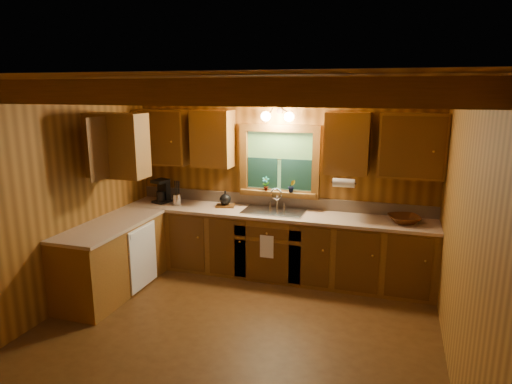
{
  "coord_description": "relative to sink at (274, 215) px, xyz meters",
  "views": [
    {
      "loc": [
        1.5,
        -4.01,
        2.51
      ],
      "look_at": [
        0.0,
        0.8,
        1.35
      ],
      "focal_mm": 31.4,
      "sensor_mm": 36.0,
      "label": 1
    }
  ],
  "objects": [
    {
      "name": "utensil_crock",
      "position": [
        -1.42,
        -0.05,
        0.13
      ],
      "size": [
        0.12,
        0.12,
        0.35
      ],
      "rotation": [
        0.0,
        0.0,
        -0.33
      ],
      "color": "silver",
      "rests_on": "countertop"
    },
    {
      "name": "window",
      "position": [
        0.0,
        0.26,
        0.67
      ],
      "size": [
        1.12,
        0.08,
        1.0
      ],
      "color": "brown",
      "rests_on": "room"
    },
    {
      "name": "dish_towel",
      "position": [
        0.0,
        -0.34,
        -0.34
      ],
      "size": [
        0.18,
        0.01,
        0.3
      ],
      "primitive_type": "cube",
      "color": "white",
      "rests_on": "base_cabinets"
    },
    {
      "name": "base_cabinets",
      "position": [
        -0.49,
        -0.32,
        -0.43
      ],
      "size": [
        4.2,
        2.22,
        0.86
      ],
      "color": "brown",
      "rests_on": "ground"
    },
    {
      "name": "room",
      "position": [
        0.0,
        -1.6,
        0.44
      ],
      "size": [
        4.2,
        4.2,
        4.2
      ],
      "color": "#4D2F12",
      "rests_on": "ground"
    },
    {
      "name": "coffee_maker",
      "position": [
        -1.69,
        0.04,
        0.21
      ],
      "size": [
        0.19,
        0.24,
        0.34
      ],
      "rotation": [
        0.0,
        0.0,
        -0.32
      ],
      "color": "black",
      "rests_on": "countertop"
    },
    {
      "name": "teakettle",
      "position": [
        -0.72,
        0.06,
        0.15
      ],
      "size": [
        0.16,
        0.16,
        0.2
      ],
      "rotation": [
        0.0,
        0.0,
        -0.19
      ],
      "color": "black",
      "rests_on": "cutting_board"
    },
    {
      "name": "potted_plant_right",
      "position": [
        0.2,
        0.19,
        0.37
      ],
      "size": [
        0.12,
        0.11,
        0.17
      ],
      "primitive_type": "imported",
      "rotation": [
        0.0,
        0.0,
        0.35
      ],
      "color": "#513011",
      "rests_on": "window_sill"
    },
    {
      "name": "cutting_board",
      "position": [
        -0.72,
        0.06,
        0.06
      ],
      "size": [
        0.29,
        0.24,
        0.02
      ],
      "primitive_type": "cube",
      "rotation": [
        0.0,
        0.0,
        0.23
      ],
      "color": "#513011",
      "rests_on": "countertop"
    },
    {
      "name": "dishwasher_panel",
      "position": [
        -1.47,
        -0.92,
        -0.43
      ],
      "size": [
        0.02,
        0.6,
        0.8
      ],
      "primitive_type": "cube",
      "color": "white",
      "rests_on": "base_cabinets"
    },
    {
      "name": "ceiling_beams",
      "position": [
        0.0,
        -1.6,
        1.63
      ],
      "size": [
        4.2,
        2.54,
        0.18
      ],
      "color": "brown",
      "rests_on": "room"
    },
    {
      "name": "paper_towel_roll",
      "position": [
        0.92,
        -0.07,
        0.51
      ],
      "size": [
        0.27,
        0.11,
        0.11
      ],
      "primitive_type": "cylinder",
      "rotation": [
        0.0,
        1.57,
        0.0
      ],
      "color": "white",
      "rests_on": "upper_cabinets"
    },
    {
      "name": "upper_cabinets",
      "position": [
        -0.56,
        -0.18,
        0.98
      ],
      "size": [
        4.19,
        1.77,
        0.78
      ],
      "color": "brown",
      "rests_on": "room"
    },
    {
      "name": "potted_plant_left",
      "position": [
        -0.17,
        0.19,
        0.38
      ],
      "size": [
        0.11,
        0.08,
        0.2
      ],
      "primitive_type": "imported",
      "rotation": [
        0.0,
        0.0,
        0.05
      ],
      "color": "#513011",
      "rests_on": "window_sill"
    },
    {
      "name": "wall_sconce",
      "position": [
        0.0,
        0.14,
        1.31
      ],
      "size": [
        0.45,
        0.21,
        0.17
      ],
      "color": "black",
      "rests_on": "room"
    },
    {
      "name": "countertop",
      "position": [
        -0.48,
        -0.31,
        0.02
      ],
      "size": [
        4.2,
        2.24,
        0.04
      ],
      "color": "tan",
      "rests_on": "base_cabinets"
    },
    {
      "name": "sink",
      "position": [
        0.0,
        0.0,
        0.0
      ],
      "size": [
        0.82,
        0.48,
        0.43
      ],
      "color": "silver",
      "rests_on": "countertop"
    },
    {
      "name": "window_sill",
      "position": [
        0.0,
        0.22,
        0.26
      ],
      "size": [
        1.06,
        0.14,
        0.04
      ],
      "primitive_type": "cube",
      "color": "brown",
      "rests_on": "room"
    },
    {
      "name": "wicker_basket",
      "position": [
        1.67,
        -0.02,
        0.09
      ],
      "size": [
        0.49,
        0.49,
        0.09
      ],
      "primitive_type": "imported",
      "rotation": [
        0.0,
        0.0,
        0.35
      ],
      "color": "#48230C",
      "rests_on": "countertop"
    },
    {
      "name": "backsplash",
      "position": [
        0.0,
        0.28,
        0.12
      ],
      "size": [
        4.2,
        0.02,
        0.16
      ],
      "primitive_type": "cube",
      "color": "tan",
      "rests_on": "room"
    }
  ]
}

